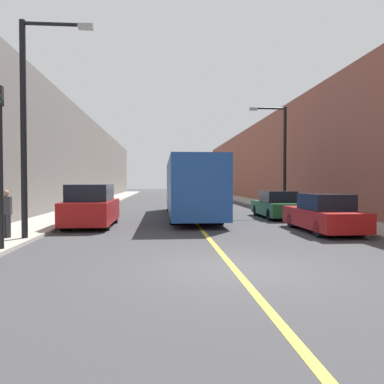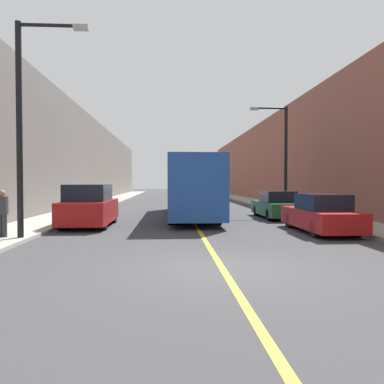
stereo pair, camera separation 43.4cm
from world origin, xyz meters
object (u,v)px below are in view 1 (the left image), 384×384
(parked_suv_left, at_px, (91,207))
(street_lamp_left, at_px, (30,115))
(car_right_near, at_px, (323,215))
(bus, at_px, (190,187))
(car_right_mid, at_px, (277,206))
(street_lamp_right, at_px, (281,151))
(traffic_light, at_px, (1,161))
(pedestrian, at_px, (6,213))

(parked_suv_left, bearing_deg, street_lamp_left, -107.18)
(parked_suv_left, distance_m, car_right_near, 9.90)
(bus, bearing_deg, parked_suv_left, -137.48)
(car_right_mid, bearing_deg, car_right_near, -89.37)
(bus, relative_size, street_lamp_right, 1.87)
(car_right_near, relative_size, car_right_mid, 1.01)
(parked_suv_left, relative_size, traffic_light, 0.98)
(car_right_mid, height_order, traffic_light, traffic_light)
(street_lamp_right, relative_size, pedestrian, 4.15)
(street_lamp_left, xyz_separation_m, pedestrian, (-0.87, 0.13, -3.29))
(pedestrian, bearing_deg, car_right_mid, 31.90)
(street_lamp_left, height_order, traffic_light, street_lamp_left)
(car_right_near, relative_size, traffic_light, 1.02)
(street_lamp_right, bearing_deg, parked_suv_left, -148.60)
(parked_suv_left, distance_m, street_lamp_right, 13.05)
(bus, relative_size, traffic_light, 2.74)
(car_right_near, xyz_separation_m, car_right_mid, (-0.06, 5.87, -0.01))
(bus, xyz_separation_m, street_lamp_left, (-6.02, -8.41, 2.51))
(street_lamp_left, bearing_deg, car_right_mid, 34.39)
(bus, bearing_deg, street_lamp_right, 20.21)
(bus, bearing_deg, car_right_mid, -12.50)
(car_right_near, height_order, pedestrian, pedestrian)
(street_lamp_left, height_order, street_lamp_right, street_lamp_left)
(bus, height_order, car_right_mid, bus)
(car_right_mid, bearing_deg, street_lamp_left, -145.61)
(car_right_near, distance_m, street_lamp_right, 9.79)
(parked_suv_left, height_order, street_lamp_left, street_lamp_left)
(street_lamp_right, bearing_deg, pedestrian, -140.92)
(bus, distance_m, street_lamp_right, 6.82)
(traffic_light, bearing_deg, street_lamp_right, 46.17)
(parked_suv_left, xyz_separation_m, pedestrian, (-2.11, -3.90, 0.08))
(bus, xyz_separation_m, car_right_mid, (4.73, -1.05, -1.05))
(pedestrian, bearing_deg, car_right_near, 6.67)
(pedestrian, bearing_deg, traffic_light, -70.79)
(car_right_near, bearing_deg, bus, 124.73)
(parked_suv_left, bearing_deg, car_right_mid, 19.31)
(parked_suv_left, xyz_separation_m, street_lamp_left, (-1.24, -4.03, 3.37))
(pedestrian, bearing_deg, street_lamp_left, -8.28)
(car_right_near, bearing_deg, parked_suv_left, 165.16)
(parked_suv_left, relative_size, street_lamp_left, 0.61)
(parked_suv_left, relative_size, pedestrian, 2.76)
(parked_suv_left, distance_m, pedestrian, 4.44)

